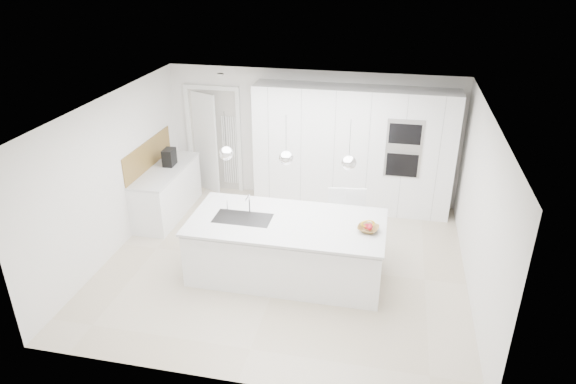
% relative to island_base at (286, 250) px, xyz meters
% --- Properties ---
extents(floor, '(5.50, 5.50, 0.00)m').
position_rel_island_base_xyz_m(floor, '(-0.10, 0.30, -0.43)').
color(floor, beige).
rests_on(floor, ground).
extents(wall_back, '(5.50, 0.00, 5.50)m').
position_rel_island_base_xyz_m(wall_back, '(-0.10, 2.80, 0.82)').
color(wall_back, white).
rests_on(wall_back, ground).
extents(wall_left, '(0.00, 5.00, 5.00)m').
position_rel_island_base_xyz_m(wall_left, '(-2.85, 0.30, 0.82)').
color(wall_left, white).
rests_on(wall_left, ground).
extents(ceiling, '(5.50, 5.50, 0.00)m').
position_rel_island_base_xyz_m(ceiling, '(-0.10, 0.30, 2.07)').
color(ceiling, white).
rests_on(ceiling, wall_back).
extents(tall_cabinets, '(3.60, 0.60, 2.30)m').
position_rel_island_base_xyz_m(tall_cabinets, '(0.70, 2.50, 0.72)').
color(tall_cabinets, white).
rests_on(tall_cabinets, floor).
extents(oven_stack, '(0.62, 0.04, 1.05)m').
position_rel_island_base_xyz_m(oven_stack, '(1.60, 2.19, 0.92)').
color(oven_stack, '#A5A5A8').
rests_on(oven_stack, tall_cabinets).
extents(doorway_frame, '(1.11, 0.08, 2.13)m').
position_rel_island_base_xyz_m(doorway_frame, '(-2.05, 2.77, 0.59)').
color(doorway_frame, white).
rests_on(doorway_frame, floor).
extents(hallway_door, '(0.76, 0.38, 2.00)m').
position_rel_island_base_xyz_m(hallway_door, '(-2.30, 2.72, 0.57)').
color(hallway_door, white).
rests_on(hallway_door, floor).
extents(radiator, '(0.32, 0.04, 1.40)m').
position_rel_island_base_xyz_m(radiator, '(-1.73, 2.76, 0.42)').
color(radiator, white).
rests_on(radiator, floor).
extents(left_base_cabinets, '(0.60, 1.80, 0.86)m').
position_rel_island_base_xyz_m(left_base_cabinets, '(-2.55, 1.50, 0.00)').
color(left_base_cabinets, white).
rests_on(left_base_cabinets, floor).
extents(left_worktop, '(0.62, 1.82, 0.04)m').
position_rel_island_base_xyz_m(left_worktop, '(-2.55, 1.50, 0.45)').
color(left_worktop, silver).
rests_on(left_worktop, left_base_cabinets).
extents(oak_backsplash, '(0.02, 1.80, 0.50)m').
position_rel_island_base_xyz_m(oak_backsplash, '(-2.84, 1.50, 0.72)').
color(oak_backsplash, olive).
rests_on(oak_backsplash, wall_left).
extents(island_base, '(2.80, 1.20, 0.86)m').
position_rel_island_base_xyz_m(island_base, '(0.00, 0.00, 0.00)').
color(island_base, white).
rests_on(island_base, floor).
extents(island_worktop, '(2.84, 1.40, 0.04)m').
position_rel_island_base_xyz_m(island_worktop, '(0.00, 0.05, 0.45)').
color(island_worktop, silver).
rests_on(island_worktop, island_base).
extents(island_sink, '(0.84, 0.44, 0.18)m').
position_rel_island_base_xyz_m(island_sink, '(-0.65, -0.00, 0.39)').
color(island_sink, '#3F3F42').
rests_on(island_sink, island_worktop).
extents(island_tap, '(0.02, 0.02, 0.30)m').
position_rel_island_base_xyz_m(island_tap, '(-0.60, 0.20, 0.62)').
color(island_tap, white).
rests_on(island_tap, island_worktop).
extents(pendant_left, '(0.20, 0.20, 0.20)m').
position_rel_island_base_xyz_m(pendant_left, '(-0.85, -0.00, 1.47)').
color(pendant_left, white).
rests_on(pendant_left, ceiling).
extents(pendant_mid, '(0.20, 0.20, 0.20)m').
position_rel_island_base_xyz_m(pendant_mid, '(-0.00, -0.00, 1.47)').
color(pendant_mid, white).
rests_on(pendant_mid, ceiling).
extents(pendant_right, '(0.20, 0.20, 0.20)m').
position_rel_island_base_xyz_m(pendant_right, '(0.85, -0.00, 1.47)').
color(pendant_right, white).
rests_on(pendant_right, ceiling).
extents(fruit_bowl, '(0.35, 0.35, 0.07)m').
position_rel_island_base_xyz_m(fruit_bowl, '(1.17, -0.00, 0.51)').
color(fruit_bowl, olive).
rests_on(fruit_bowl, island_worktop).
extents(espresso_machine, '(0.20, 0.29, 0.31)m').
position_rel_island_base_xyz_m(espresso_machine, '(-2.53, 1.69, 0.62)').
color(espresso_machine, black).
rests_on(espresso_machine, left_worktop).
extents(bar_stool_left, '(0.40, 0.50, 0.99)m').
position_rel_island_base_xyz_m(bar_stool_left, '(0.61, 1.00, 0.06)').
color(bar_stool_left, white).
rests_on(bar_stool_left, floor).
extents(bar_stool_right, '(0.42, 0.53, 1.06)m').
position_rel_island_base_xyz_m(bar_stool_right, '(0.90, 0.88, 0.10)').
color(bar_stool_right, white).
rests_on(bar_stool_right, floor).
extents(apple_a, '(0.07, 0.07, 0.07)m').
position_rel_island_base_xyz_m(apple_a, '(1.19, -0.03, 0.54)').
color(apple_a, red).
rests_on(apple_a, fruit_bowl).
extents(apple_b, '(0.08, 0.08, 0.08)m').
position_rel_island_base_xyz_m(apple_b, '(1.19, 0.01, 0.54)').
color(apple_b, red).
rests_on(apple_b, fruit_bowl).
extents(apple_c, '(0.07, 0.07, 0.07)m').
position_rel_island_base_xyz_m(apple_c, '(1.15, 0.02, 0.54)').
color(apple_c, red).
rests_on(apple_c, fruit_bowl).
extents(apple_extra_3, '(0.07, 0.07, 0.07)m').
position_rel_island_base_xyz_m(apple_extra_3, '(1.14, 0.00, 0.54)').
color(apple_extra_3, red).
rests_on(apple_extra_3, fruit_bowl).
extents(banana_bunch, '(0.23, 0.17, 0.21)m').
position_rel_island_base_xyz_m(banana_bunch, '(1.16, 0.01, 0.58)').
color(banana_bunch, gold).
rests_on(banana_bunch, fruit_bowl).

